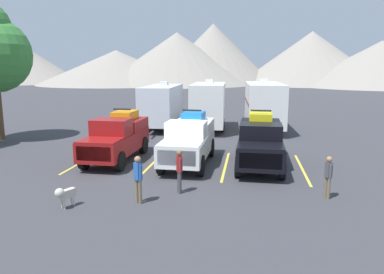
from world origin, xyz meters
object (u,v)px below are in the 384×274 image
at_px(camper_trailer_b, 209,104).
at_px(person_b, 179,168).
at_px(person_c, 138,176).
at_px(person_a, 328,174).
at_px(dog, 64,194).
at_px(pickup_truck_a, 117,137).
at_px(pickup_truck_b, 189,139).
at_px(camper_trailer_a, 162,104).
at_px(camper_trailer_c, 264,104).
at_px(pickup_truck_c, 260,141).

relative_size(camper_trailer_b, person_b, 4.57).
xyz_separation_m(camper_trailer_b, person_c, (-0.73, -15.86, -1.04)).
height_order(person_a, dog, person_a).
xyz_separation_m(pickup_truck_a, pickup_truck_b, (3.81, -0.15, 0.01)).
bearing_deg(camper_trailer_a, pickup_truck_b, -69.62).
xyz_separation_m(pickup_truck_a, camper_trailer_c, (7.82, 10.54, 0.82)).
relative_size(camper_trailer_c, person_c, 4.95).
bearing_deg(dog, person_b, 31.04).
bearing_deg(camper_trailer_a, dog, -87.89).
distance_m(camper_trailer_a, person_b, 15.55).
bearing_deg(pickup_truck_b, person_c, -98.68).
xyz_separation_m(person_c, dog, (-2.37, -0.88, -0.47)).
distance_m(pickup_truck_c, camper_trailer_b, 10.67).
distance_m(pickup_truck_a, person_c, 6.61).
distance_m(pickup_truck_c, person_a, 4.93).
relative_size(person_c, dog, 2.11).
distance_m(camper_trailer_c, person_a, 15.07).
relative_size(pickup_truck_c, person_c, 3.28).
bearing_deg(camper_trailer_c, dog, -112.72).
distance_m(person_b, person_c, 1.79).
height_order(pickup_truck_a, dog, pickup_truck_a).
bearing_deg(camper_trailer_a, person_b, -74.16).
bearing_deg(pickup_truck_b, pickup_truck_c, 1.51).
bearing_deg(person_b, camper_trailer_b, 91.98).
relative_size(pickup_truck_a, person_c, 3.18).
bearing_deg(person_c, pickup_truck_a, 116.34).
xyz_separation_m(person_a, dog, (-9.11, -2.43, -0.40)).
xyz_separation_m(camper_trailer_a, camper_trailer_c, (7.89, 0.24, 0.12)).
distance_m(pickup_truck_b, person_a, 7.23).
relative_size(person_b, person_c, 0.98).
height_order(camper_trailer_b, person_a, camper_trailer_b).
bearing_deg(camper_trailer_a, pickup_truck_c, -54.52).
xyz_separation_m(pickup_truck_c, camper_trailer_c, (0.51, 10.60, 0.81)).
bearing_deg(person_b, person_c, -133.79).
xyz_separation_m(pickup_truck_c, person_b, (-3.15, -4.57, -0.26)).
bearing_deg(camper_trailer_b, camper_trailer_a, 174.42).
xyz_separation_m(camper_trailer_a, dog, (0.63, -17.10, -1.40)).
xyz_separation_m(pickup_truck_b, camper_trailer_b, (-0.15, 10.08, 0.80)).
height_order(pickup_truck_a, pickup_truck_c, pickup_truck_c).
height_order(pickup_truck_c, person_b, pickup_truck_c).
bearing_deg(pickup_truck_b, camper_trailer_a, 110.38).
relative_size(person_b, dog, 2.07).
bearing_deg(person_b, person_a, 2.67).
relative_size(camper_trailer_a, person_c, 4.86).
height_order(pickup_truck_a, camper_trailer_a, camper_trailer_a).
bearing_deg(person_b, dog, -148.96).
relative_size(pickup_truck_a, pickup_truck_c, 0.97).
bearing_deg(pickup_truck_c, camper_trailer_b, 110.06).
distance_m(pickup_truck_b, camper_trailer_a, 11.17).
distance_m(camper_trailer_a, camper_trailer_b, 3.75).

